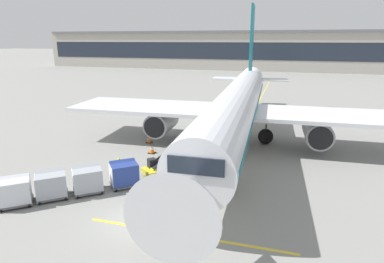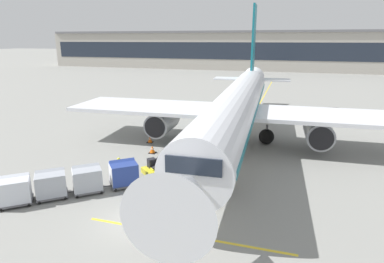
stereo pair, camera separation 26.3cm
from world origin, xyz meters
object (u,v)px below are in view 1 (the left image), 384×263
baggage_cart_third (51,185)px  safety_cone_engine_keepout (149,140)px  parked_airplane (237,107)px  baggage_cart_second (88,179)px  ground_crew_by_carts (119,167)px  safety_cone_wingtip (152,150)px  baggage_cart_lead (124,173)px  baggage_cart_fourth (14,191)px  belt_loader (167,163)px  ground_crew_by_loader (115,173)px

baggage_cart_third → safety_cone_engine_keepout: size_ratio=3.76×
parked_airplane → baggage_cart_second: size_ratio=17.34×
ground_crew_by_carts → safety_cone_wingtip: ground_crew_by_carts is taller
safety_cone_engine_keepout → baggage_cart_lead: bearing=-76.3°
ground_crew_by_carts → baggage_cart_fourth: bearing=-129.1°
parked_airplane → baggage_cart_fourth: bearing=-125.0°
belt_loader → safety_cone_engine_keepout: belt_loader is taller
ground_crew_by_carts → safety_cone_wingtip: size_ratio=2.39×
belt_loader → ground_crew_by_carts: size_ratio=2.63×
baggage_cart_second → ground_crew_by_loader: size_ratio=1.50×
baggage_cart_third → safety_cone_wingtip: (2.92, 10.39, -0.64)m
baggage_cart_third → ground_crew_by_loader: (3.16, 3.04, -0.00)m
baggage_cart_fourth → ground_crew_by_carts: (4.55, 5.60, -0.00)m
belt_loader → baggage_cart_third: 8.63m
baggage_cart_second → belt_loader: bearing=47.5°
baggage_cart_fourth → safety_cone_wingtip: 12.73m
ground_crew_by_carts → safety_cone_wingtip: 6.31m
baggage_cart_lead → baggage_cart_fourth: bearing=-139.9°
ground_crew_by_loader → baggage_cart_lead: bearing=6.5°
baggage_cart_second → baggage_cart_fourth: same height
baggage_cart_third → safety_cone_wingtip: bearing=74.3°
safety_cone_wingtip → baggage_cart_fourth: bearing=-111.0°
belt_loader → baggage_cart_third: bearing=-135.1°
ground_crew_by_loader → ground_crew_by_carts: same height
baggage_cart_fourth → safety_cone_wingtip: baggage_cart_fourth is taller
baggage_cart_fourth → safety_cone_engine_keepout: bearing=78.6°
ground_crew_by_loader → safety_cone_wingtip: ground_crew_by_loader is taller
baggage_cart_fourth → safety_cone_wingtip: bearing=69.0°
ground_crew_by_carts → safety_cone_wingtip: bearing=90.0°
baggage_cart_third → belt_loader: bearing=44.9°
parked_airplane → baggage_cart_fourth: size_ratio=17.34×
ground_crew_by_loader → ground_crew_by_carts: (-0.24, 1.07, 0.00)m
baggage_cart_lead → baggage_cart_fourth: (-5.48, -4.61, 0.00)m
ground_crew_by_loader → safety_cone_engine_keepout: (-1.80, 10.29, -0.66)m
parked_airplane → baggage_cart_third: bearing=-123.5°
belt_loader → baggage_cart_fourth: 10.83m
baggage_cart_lead → baggage_cart_fourth: size_ratio=1.00×
baggage_cart_lead → ground_crew_by_loader: baggage_cart_lead is taller
safety_cone_wingtip → ground_crew_by_loader: bearing=-88.1°
baggage_cart_fourth → ground_crew_by_loader: (4.79, 4.53, -0.00)m
parked_airplane → ground_crew_by_carts: size_ratio=25.94×
belt_loader → ground_crew_by_loader: size_ratio=2.63×
baggage_cart_third → ground_crew_by_carts: (2.92, 4.11, -0.00)m
baggage_cart_fourth → parked_airplane: bearing=55.0°
ground_crew_by_loader → ground_crew_by_carts: bearing=102.8°
belt_loader → baggage_cart_second: size_ratio=1.76×
baggage_cart_lead → safety_cone_engine_keepout: (-2.48, 10.21, -0.66)m
belt_loader → baggage_cart_second: 6.28m
safety_cone_engine_keepout → ground_crew_by_carts: bearing=-80.4°
parked_airplane → ground_crew_by_carts: bearing=-122.8°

